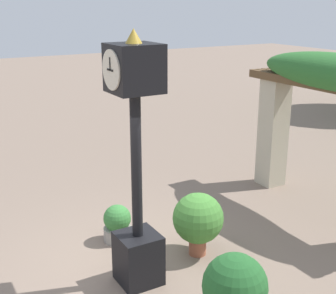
{
  "coord_description": "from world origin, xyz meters",
  "views": [
    {
      "loc": [
        5.78,
        -2.73,
        3.95
      ],
      "look_at": [
        0.36,
        0.41,
        2.0
      ],
      "focal_mm": 50.0,
      "sensor_mm": 36.0,
      "label": 1
    }
  ],
  "objects": [
    {
      "name": "ground_plane",
      "position": [
        0.0,
        0.0,
        0.0
      ],
      "size": [
        60.0,
        60.0,
        0.0
      ],
      "primitive_type": "plane",
      "color": "#7F6B5B"
    },
    {
      "name": "pedestal_clock",
      "position": [
        0.36,
        -0.09,
        1.78
      ],
      "size": [
        0.63,
        0.67,
        3.63
      ],
      "color": "black",
      "rests_on": "ground"
    },
    {
      "name": "potted_plant_near_left",
      "position": [
        -0.92,
        0.16,
        0.31
      ],
      "size": [
        0.48,
        0.48,
        0.65
      ],
      "color": "gray",
      "rests_on": "ground"
    },
    {
      "name": "potted_plant_near_right",
      "position": [
        1.92,
        0.45,
        0.59
      ],
      "size": [
        0.81,
        0.81,
        1.04
      ],
      "color": "brown",
      "rests_on": "ground"
    },
    {
      "name": "potted_plant_far_left",
      "position": [
        0.15,
        1.1,
        0.62
      ],
      "size": [
        0.82,
        0.82,
        1.05
      ],
      "color": "#9E563D",
      "rests_on": "ground"
    }
  ]
}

